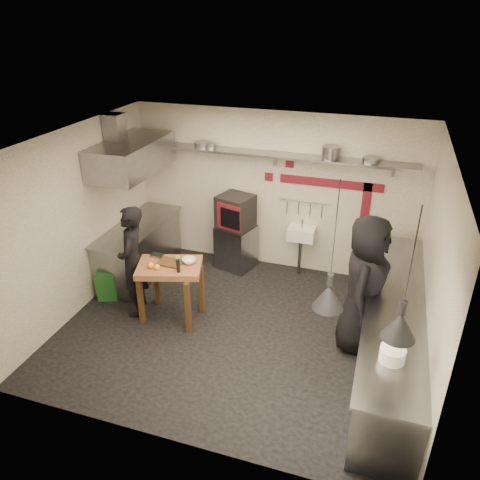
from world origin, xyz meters
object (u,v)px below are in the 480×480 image
(chef_left, at_px, (133,261))
(oven_stand, at_px, (236,247))
(green_bin, at_px, (108,283))
(prep_table, at_px, (171,292))
(combi_oven, at_px, (236,211))
(chef_right, at_px, (364,285))

(chef_left, bearing_deg, oven_stand, 133.36)
(green_bin, relative_size, prep_table, 0.54)
(chef_left, bearing_deg, combi_oven, 133.42)
(oven_stand, height_order, combi_oven, combi_oven)
(oven_stand, height_order, green_bin, oven_stand)
(green_bin, height_order, chef_left, chef_left)
(green_bin, relative_size, chef_left, 0.29)
(chef_left, height_order, chef_right, chef_right)
(combi_oven, distance_m, chef_right, 2.82)
(oven_stand, xyz_separation_m, green_bin, (-1.67, -1.61, -0.15))
(prep_table, distance_m, chef_right, 2.81)
(oven_stand, relative_size, chef_left, 0.46)
(oven_stand, bearing_deg, chef_right, -17.86)
(oven_stand, xyz_separation_m, combi_oven, (-0.01, -0.01, 0.69))
(oven_stand, distance_m, prep_table, 1.85)
(green_bin, relative_size, chef_right, 0.25)
(oven_stand, distance_m, chef_left, 2.13)
(prep_table, height_order, chef_right, chef_right)
(green_bin, bearing_deg, combi_oven, 43.91)
(prep_table, relative_size, chef_left, 0.53)
(combi_oven, distance_m, green_bin, 2.46)
(green_bin, bearing_deg, chef_left, -16.94)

